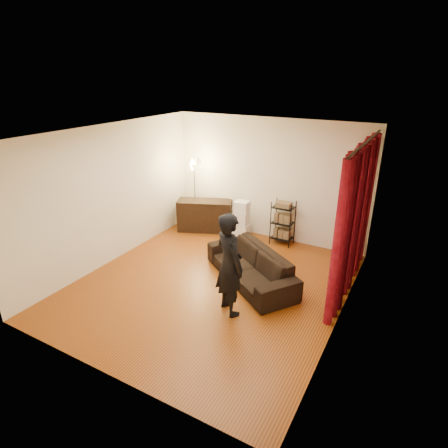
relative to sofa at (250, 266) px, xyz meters
The scene contains 14 objects.
floor 0.79m from the sofa, 138.80° to the right, with size 5.00×5.00×0.00m, color #934814.
ceiling 2.51m from the sofa, 138.80° to the right, with size 5.00×5.00×0.00m, color white.
wall_back 2.34m from the sofa, 105.28° to the left, with size 5.00×5.00×0.00m, color #EDE4CA.
wall_front 3.21m from the sofa, 100.47° to the right, with size 5.00×5.00×0.00m, color #EDE4CA.
wall_left 3.03m from the sofa, behind, with size 5.00×5.00×0.00m, color #EDE4CA.
wall_right 2.05m from the sofa, 15.86° to the right, with size 5.00×5.00×0.00m, color #EDE4CA.
curtain_rod 2.86m from the sofa, 21.89° to the left, with size 0.04×0.04×2.65m, color black.
curtain 1.96m from the sofa, 22.14° to the left, with size 0.22×2.65×2.55m, color maroon, non-canonical shape.
sofa is the anchor object (origin of this frame).
person 1.15m from the sofa, 83.94° to the right, with size 0.61×0.40×1.68m, color black.
media_cabinet 2.55m from the sofa, 140.88° to the left, with size 1.28×0.48×0.75m, color black.
storage_boxes 2.02m from the sofa, 121.66° to the left, with size 0.34×0.28×0.86m, color white, non-canonical shape.
wire_shelf 1.80m from the sofa, 92.37° to the left, with size 0.45×0.31×0.99m, color black, non-canonical shape.
floor_lamp 2.68m from the sofa, 145.53° to the left, with size 0.32×0.32×1.77m, color silver, non-canonical shape.
Camera 1 is at (3.05, -5.00, 3.60)m, focal length 30.00 mm.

